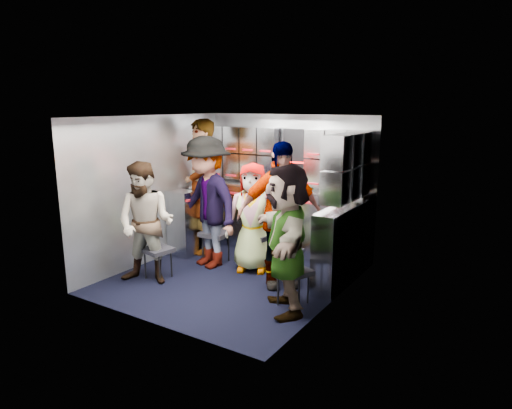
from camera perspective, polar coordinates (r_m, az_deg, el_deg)
The scene contains 29 objects.
floor at distance 6.13m, azimuth -2.87°, elevation -9.12°, with size 3.00×3.00×0.00m, color black.
wall_back at distance 7.08m, azimuth 4.05°, elevation 2.66°, with size 2.80×0.04×2.10m, color #90979E.
wall_left at distance 6.71m, azimuth -12.80°, elevation 1.85°, with size 0.04×3.00×2.10m, color #90979E.
wall_right at distance 5.16m, azimuth 9.83°, elevation -1.20°, with size 0.04×3.00×2.10m, color #90979E.
ceiling at distance 5.70m, azimuth -3.10°, elevation 10.92°, with size 2.80×3.00×0.02m, color silver.
cart_bank_back at distance 7.01m, azimuth 3.16°, elevation -2.05°, with size 2.68×0.38×0.99m, color #9A9FAA.
cart_bank_left at distance 7.09m, azimuth -8.19°, elevation -2.00°, with size 0.38×0.76×0.99m, color #9A9FAA.
counter at distance 6.90m, azimuth 3.21°, elevation 2.13°, with size 2.68×0.42×0.03m, color #B9BCC1.
locker_bank_back at distance 6.88m, azimuth 3.51°, elevation 6.10°, with size 2.68×0.28×0.82m, color #9A9FAA.
locker_bank_right at distance 5.77m, azimuth 11.30°, elevation 4.64°, with size 0.28×1.00×0.82m, color #9A9FAA.
right_cabinet at distance 5.90m, azimuth 10.54°, elevation -5.03°, with size 0.28×1.20×1.00m, color #9A9FAA.
coffee_niche at distance 6.85m, azimuth 5.07°, elevation 5.88°, with size 0.46×0.16×0.84m, color black, non-canonical shape.
red_latch_strip at distance 6.76m, azimuth 2.37°, elevation 0.75°, with size 2.60×0.02×0.03m, color #B1141F.
jump_seat_near_left at distance 6.13m, azimuth -12.19°, elevation -5.74°, with size 0.40×0.39×0.41m.
jump_seat_mid_left at distance 6.61m, azimuth -5.09°, elevation -3.83°, with size 0.41×0.39×0.46m.
jump_seat_center at distance 6.41m, azimuth 0.45°, elevation -4.00°, with size 0.46×0.44×0.49m.
jump_seat_mid_right at distance 5.93m, azimuth 3.80°, elevation -6.08°, with size 0.37×0.35×0.42m.
jump_seat_near_right at distance 5.24m, azimuth 4.70°, elevation -8.54°, with size 0.47×0.46×0.43m.
attendant_standing at distance 6.98m, azimuth -6.84°, elevation 2.21°, with size 0.74×0.49×2.04m, color black.
attendant_arc_a at distance 5.90m, azimuth -13.59°, elevation -2.33°, with size 0.76×0.59×1.56m, color black.
attendant_arc_b at distance 6.34m, azimuth -6.16°, elevation 0.25°, with size 1.18×0.68×1.83m, color black.
attendant_arc_c at distance 6.19m, azimuth -0.43°, elevation -1.63°, with size 0.73×0.47×1.49m, color black.
attendant_arc_d at distance 5.63m, azimuth 3.00°, elevation -1.34°, with size 1.07×0.44×1.82m, color black.
attendant_arc_e at distance 4.94m, azimuth 3.82°, elevation -4.35°, with size 1.53×0.49×1.65m, color black.
bottle_left at distance 6.87m, azimuth 2.46°, elevation 3.27°, with size 0.07×0.07×0.25m, color white.
bottle_mid at distance 7.15m, azimuth -1.30°, elevation 3.67°, with size 0.06×0.06×0.26m, color white.
bottle_right at distance 6.39m, azimuth 11.32°, elevation 2.46°, with size 0.07×0.07×0.28m, color white.
cup_left at distance 7.05m, azimuth -0.05°, elevation 2.91°, with size 0.08×0.08×0.10m, color #C4B08A.
cup_right at distance 6.35m, azimuth 12.25°, elevation 1.58°, with size 0.08×0.08×0.10m, color #C4B08A.
Camera 1 is at (3.29, -4.65, 2.26)m, focal length 32.00 mm.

